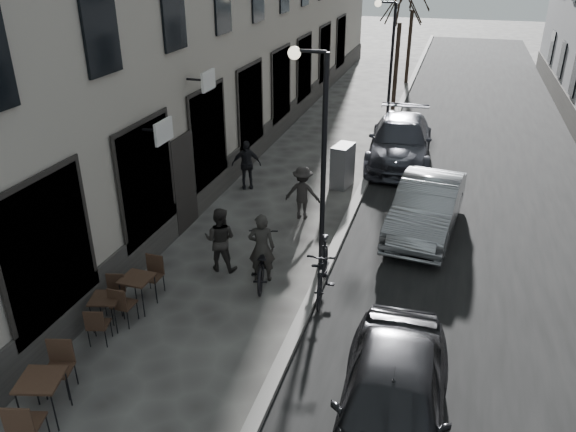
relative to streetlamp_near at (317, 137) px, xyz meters
The scene contains 18 objects.
road 11.23m from the streetlamp_near, 68.09° to the left, with size 7.30×60.00×0.00m, color black.
kerb 10.48m from the streetlamp_near, 87.87° to the left, with size 0.25×60.00×0.12m, color slate.
streetlamp_near is the anchor object (origin of this frame).
streetlamp_far 12.00m from the streetlamp_near, 90.00° to the left, with size 0.90×0.28×5.09m.
tree_near 15.08m from the streetlamp_near, 89.72° to the left, with size 2.40×2.40×5.70m.
bistro_set_a 7.34m from the streetlamp_near, 115.19° to the right, with size 0.85×1.69×0.96m.
bistro_set_b 5.72m from the streetlamp_near, 131.62° to the right, with size 0.73×1.44×0.82m.
bistro_set_c 5.07m from the streetlamp_near, 135.57° to the right, with size 0.63×1.52×0.89m.
utility_cabinet 5.49m from the streetlamp_near, 93.72° to the left, with size 0.50×0.92×1.38m, color slate.
bicycle 3.05m from the streetlamp_near, 128.71° to the right, with size 0.67×1.93×1.02m, color black.
cyclist_rider 2.77m from the streetlamp_near, 128.71° to the right, with size 0.61×0.40×1.66m, color black.
pedestrian_near 3.28m from the streetlamp_near, 153.75° to the right, with size 0.77×0.60×1.58m, color black.
pedestrian_mid 3.42m from the streetlamp_near, 112.09° to the left, with size 0.99×0.57×1.53m, color black.
pedestrian_far 5.58m from the streetlamp_near, 129.39° to the left, with size 0.91×0.38×1.56m, color black.
car_near 6.09m from the streetlamp_near, 63.69° to the right, with size 1.71×4.26×1.45m, color black.
car_mid 4.22m from the streetlamp_near, 44.20° to the left, with size 1.53×4.39×1.45m, color gray.
car_far 8.18m from the streetlamp_near, 81.38° to the left, with size 2.14×5.26×1.53m, color #36373F.
moped 2.91m from the streetlamp_near, 68.58° to the right, with size 0.59×2.08×1.25m, color black.
Camera 1 is at (2.63, -5.64, 6.96)m, focal length 35.00 mm.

